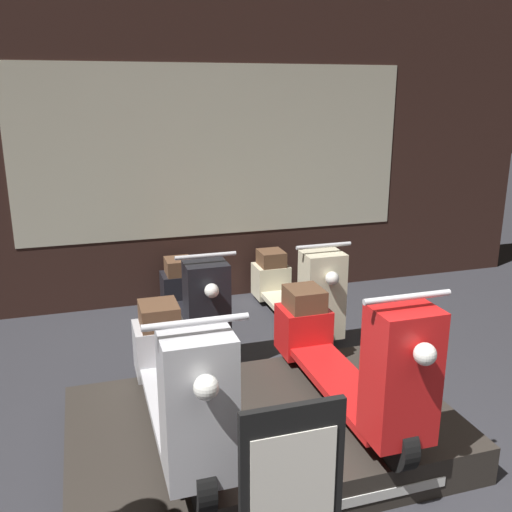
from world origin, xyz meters
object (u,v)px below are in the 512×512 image
at_px(scooter_display_right, 349,356).
at_px(scooter_backrow_0, 193,302).
at_px(scooter_backrow_1, 296,291).
at_px(price_sign_board, 291,503).
at_px(scooter_display_left, 178,381).

height_order(scooter_display_right, scooter_backrow_0, scooter_display_right).
distance_m(scooter_backrow_1, price_sign_board, 2.97).
height_order(scooter_backrow_0, scooter_backrow_1, same).
distance_m(scooter_display_left, scooter_backrow_0, 1.87).
relative_size(scooter_display_left, scooter_backrow_1, 1.00).
xyz_separation_m(scooter_display_left, scooter_display_right, (1.04, 0.00, 0.00)).
distance_m(scooter_backrow_0, price_sign_board, 2.77).
relative_size(scooter_display_left, price_sign_board, 1.82).
distance_m(scooter_display_right, scooter_backrow_0, 1.91).
xyz_separation_m(scooter_display_left, scooter_backrow_1, (1.40, 1.80, -0.24)).
xyz_separation_m(scooter_display_right, scooter_backrow_1, (0.36, 1.80, -0.24)).
xyz_separation_m(scooter_backrow_0, price_sign_board, (-0.12, -2.76, 0.12)).
bearing_deg(scooter_backrow_1, price_sign_board, -111.58).
distance_m(scooter_display_right, price_sign_board, 1.22).
relative_size(scooter_display_left, scooter_display_right, 1.00).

